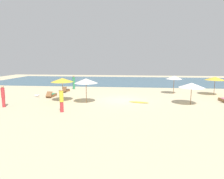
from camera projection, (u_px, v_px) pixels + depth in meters
name	position (u px, v px, depth m)	size (l,w,h in m)	color
ground_plane	(122.00, 100.00, 19.34)	(60.00, 60.00, 0.00)	beige
ocean_water	(127.00, 81.00, 36.03)	(48.00, 16.00, 0.06)	#3D6075
umbrella_0	(62.00, 80.00, 18.47)	(2.14, 2.14, 2.29)	olive
umbrella_1	(192.00, 85.00, 17.23)	(2.27, 2.27, 1.98)	brown
umbrella_2	(86.00, 81.00, 17.79)	(2.17, 2.17, 2.32)	brown
umbrella_3	(215.00, 78.00, 21.78)	(2.18, 2.18, 2.10)	brown
umbrella_4	(174.00, 77.00, 22.59)	(1.84, 1.84, 2.15)	brown
lounger_0	(64.00, 90.00, 24.20)	(1.02, 1.75, 0.73)	brown
lounger_2	(51.00, 95.00, 21.06)	(0.66, 1.73, 0.67)	brown
person_1	(74.00, 82.00, 26.35)	(0.47, 0.47, 1.85)	#338C59
person_2	(62.00, 100.00, 14.88)	(0.32, 0.32, 1.87)	#BF3338
person_3	(3.00, 96.00, 16.41)	(0.37, 0.37, 1.90)	#BF3338
dog	(36.00, 96.00, 20.83)	(0.67, 0.42, 0.31)	silver
surfboard	(139.00, 102.00, 18.24)	(1.95, 0.92, 0.07)	gold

